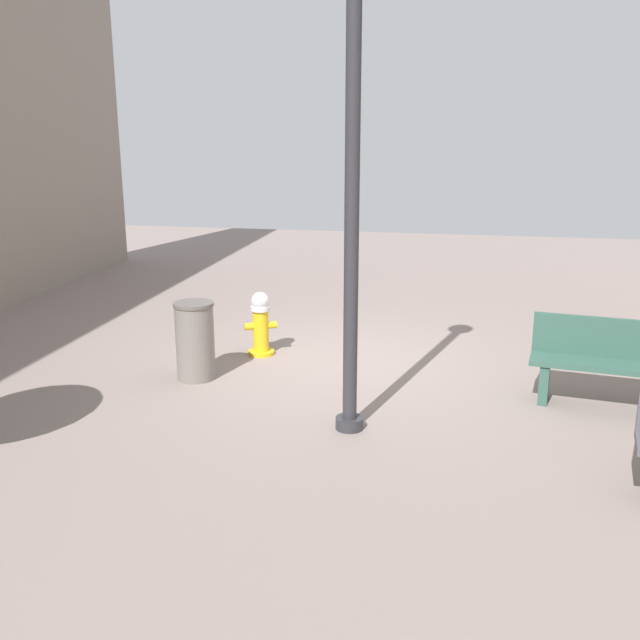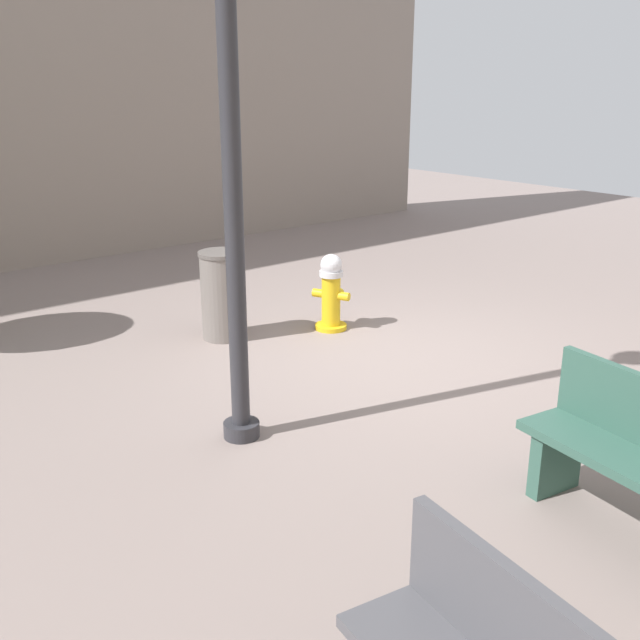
{
  "view_description": "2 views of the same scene",
  "coord_description": "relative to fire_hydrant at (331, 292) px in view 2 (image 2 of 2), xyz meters",
  "views": [
    {
      "loc": [
        -1.45,
        8.76,
        2.95
      ],
      "look_at": [
        0.16,
        0.59,
        0.7
      ],
      "focal_mm": 40.6,
      "sensor_mm": 36.0,
      "label": 1
    },
    {
      "loc": [
        -4.79,
        4.87,
        2.65
      ],
      "look_at": [
        0.15,
        0.83,
        0.54
      ],
      "focal_mm": 41.18,
      "sensor_mm": 36.0,
      "label": 2
    }
  ],
  "objects": [
    {
      "name": "fire_hydrant",
      "position": [
        0.0,
        0.0,
        0.0
      ],
      "size": [
        0.43,
        0.41,
        0.85
      ],
      "color": "gold",
      "rests_on": "ground_plane"
    },
    {
      "name": "trash_bin",
      "position": [
        0.5,
        1.07,
        0.05
      ],
      "size": [
        0.48,
        0.48,
        0.94
      ],
      "color": "slate",
      "rests_on": "ground_plane"
    },
    {
      "name": "ground_plane",
      "position": [
        -1.1,
        0.1,
        -0.42
      ],
      "size": [
        23.4,
        23.4,
        0.0
      ],
      "primitive_type": "plane",
      "color": "gray"
    },
    {
      "name": "street_lamp",
      "position": [
        -1.53,
        2.2,
        2.38
      ],
      "size": [
        0.36,
        0.36,
        4.59
      ],
      "color": "#2D2D33",
      "rests_on": "ground_plane"
    }
  ]
}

